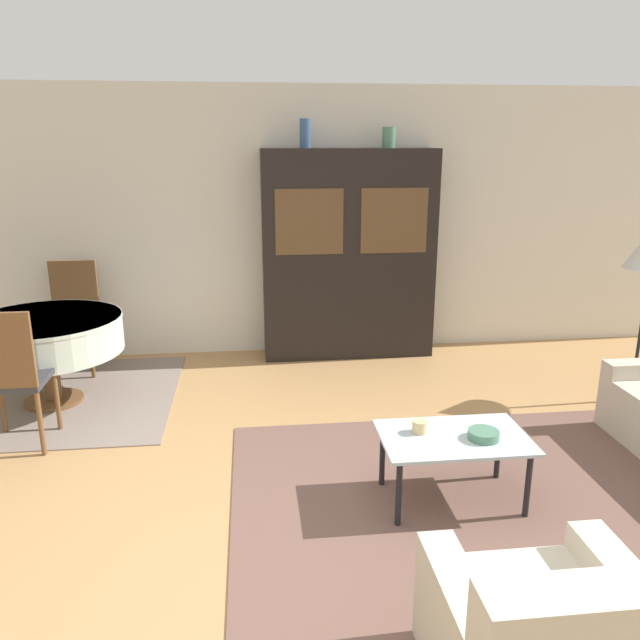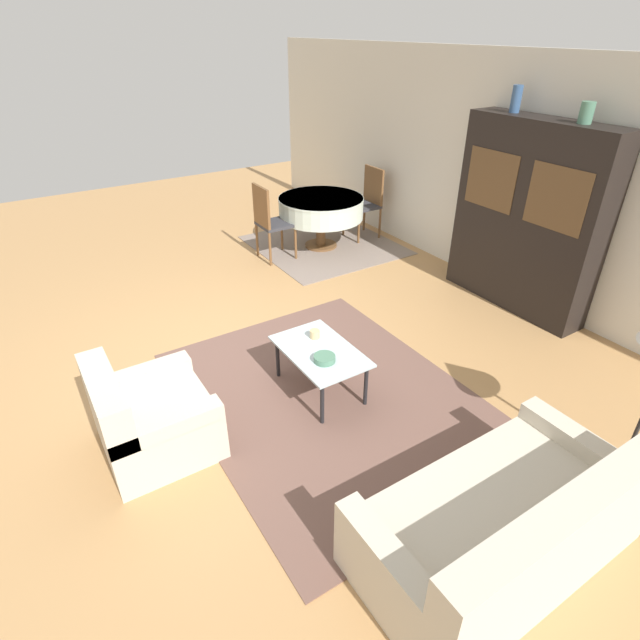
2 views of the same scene
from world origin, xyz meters
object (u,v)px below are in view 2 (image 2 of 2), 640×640
object	(u,v)px
dining_chair_near	(269,219)
bowl	(325,358)
armchair	(150,419)
coffee_table	(320,354)
cup	(315,334)
vase_tall	(516,99)
dining_chair_far	(367,199)
couch	(505,526)
display_cabinet	(527,219)
vase_short	(587,113)
dining_table	(321,208)

from	to	relation	value
dining_chair_near	bowl	world-z (taller)	dining_chair_near
armchair	coffee_table	xyz separation A→B (m)	(0.09, 1.50, 0.10)
cup	vase_tall	size ratio (longest dim) A/B	0.34
bowl	dining_chair_far	bearing A→B (deg)	137.98
dining_chair_far	bowl	world-z (taller)	dining_chair_far
couch	display_cabinet	xyz separation A→B (m)	(-2.22, 2.79, 0.76)
couch	vase_short	distance (m)	3.85
dining_table	vase_short	xyz separation A→B (m)	(3.07, 0.99, 1.59)
dining_chair_far	dining_table	bearing A→B (deg)	90.00
dining_chair_far	bowl	xyz separation A→B (m)	(3.06, -2.76, -0.13)
vase_short	dining_table	bearing A→B (deg)	-162.10
coffee_table	dining_chair_near	bearing A→B (deg)	160.80
couch	dining_chair_near	bearing A→B (deg)	79.00
couch	bowl	xyz separation A→B (m)	(-1.85, -0.11, 0.18)
armchair	dining_chair_far	world-z (taller)	dining_chair_far
dining_chair_far	dining_chair_near	bearing A→B (deg)	90.00
bowl	dining_chair_near	bearing A→B (deg)	160.79
couch	bowl	bearing A→B (deg)	93.45
dining_chair_near	vase_short	world-z (taller)	vase_short
cup	vase_short	xyz separation A→B (m)	(0.37, 2.78, 1.71)
dining_chair_far	bowl	size ratio (longest dim) A/B	5.66
armchair	dining_table	xyz separation A→B (m)	(-2.81, 3.35, 0.31)
couch	display_cabinet	world-z (taller)	display_cabinet
dining_chair_far	cup	bearing A→B (deg)	135.75
dining_table	couch	bearing A→B (deg)	-20.13
dining_table	dining_chair_far	world-z (taller)	dining_chair_far
bowl	vase_short	size ratio (longest dim) A/B	0.95
coffee_table	cup	distance (m)	0.23
coffee_table	vase_tall	bearing A→B (deg)	102.58
couch	vase_tall	bearing A→B (deg)	43.47
armchair	display_cabinet	size ratio (longest dim) A/B	0.40
vase_tall	bowl	bearing A→B (deg)	-74.67
couch	dining_table	size ratio (longest dim) A/B	1.45
dining_chair_near	display_cabinet	bearing A→B (deg)	34.29
couch	armchair	xyz separation A→B (m)	(-2.10, -1.55, 0.01)
dining_chair_far	cup	xyz separation A→B (m)	(2.70, -2.63, -0.12)
couch	dining_chair_near	xyz separation A→B (m)	(-4.91, 0.95, 0.31)
couch	cup	world-z (taller)	couch
bowl	couch	bearing A→B (deg)	3.45
vase_short	couch	bearing A→B (deg)	-56.68
couch	vase_tall	size ratio (longest dim) A/B	6.65
armchair	bowl	world-z (taller)	armchair
couch	coffee_table	distance (m)	2.02
coffee_table	dining_table	bearing A→B (deg)	147.39
display_cabinet	cup	distance (m)	2.84
armchair	vase_short	world-z (taller)	vase_short
couch	dining_table	distance (m)	5.24
armchair	vase_short	size ratio (longest dim) A/B	4.32
display_cabinet	vase_tall	xyz separation A→B (m)	(-0.43, 0.00, 1.18)
armchair	bowl	xyz separation A→B (m)	(0.25, 1.44, 0.18)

